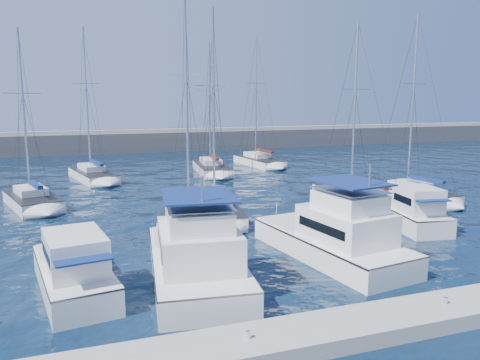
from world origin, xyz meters
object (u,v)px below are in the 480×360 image
object	(u,v)px
sailboat_mid_a	(33,200)
sailboat_mid_e	(414,195)
motor_yacht_port_outer	(74,272)
motor_yacht_port_inner	(197,258)
motor_yacht_stbd_outer	(413,214)
sailboat_back_b	(212,168)
motor_yacht_stbd_inner	(336,238)
sailboat_back_a	(93,175)
sailboat_mid_b	(188,213)
sailboat_mid_c	(216,211)
sailboat_back_c	(259,161)
sailboat_mid_d	(357,198)

from	to	relation	value
sailboat_mid_a	sailboat_mid_e	xyz separation A→B (m)	(29.35, -7.94, 0.02)
sailboat_mid_e	motor_yacht_port_outer	bearing A→B (deg)	-168.22
motor_yacht_port_inner	motor_yacht_stbd_outer	distance (m)	15.93
sailboat_mid_a	sailboat_back_b	size ratio (longest dim) A/B	0.94
motor_yacht_stbd_inner	sailboat_back_a	xyz separation A→B (m)	(-11.14, 29.59, -0.61)
sailboat_mid_b	sailboat_mid_a	bearing A→B (deg)	161.24
motor_yacht_port_inner	sailboat_mid_c	world-z (taller)	sailboat_mid_c
motor_yacht_stbd_outer	sailboat_mid_e	bearing A→B (deg)	59.93
sailboat_mid_e	sailboat_back_c	size ratio (longest dim) A/B	0.93
motor_yacht_port_outer	sailboat_mid_d	xyz separation A→B (m)	(21.28, 11.06, -0.44)
sailboat_mid_c	motor_yacht_port_outer	bearing A→B (deg)	-124.05
sailboat_mid_e	sailboat_back_b	size ratio (longest dim) A/B	1.02
sailboat_mid_a	sailboat_back_c	distance (m)	29.64
sailboat_mid_c	sailboat_back_c	distance (m)	26.95
sailboat_mid_b	sailboat_back_c	xyz separation A→B (m)	(14.58, 23.75, -0.00)
motor_yacht_port_outer	sailboat_back_c	size ratio (longest dim) A/B	0.46
motor_yacht_stbd_inner	sailboat_mid_c	world-z (taller)	sailboat_mid_c
motor_yacht_port_inner	sailboat_mid_d	bearing A→B (deg)	42.67
sailboat_mid_b	sailboat_back_b	bearing A→B (deg)	88.10
motor_yacht_stbd_outer	sailboat_back_c	world-z (taller)	sailboat_back_c
sailboat_mid_b	sailboat_mid_c	bearing A→B (deg)	15.83
sailboat_mid_d	sailboat_mid_e	bearing A→B (deg)	-6.08
sailboat_mid_b	sailboat_mid_e	distance (m)	18.88
motor_yacht_stbd_outer	sailboat_mid_e	distance (m)	8.80
motor_yacht_port_outer	sailboat_back_a	world-z (taller)	sailboat_back_a
sailboat_back_c	motor_yacht_port_outer	bearing A→B (deg)	-129.04
motor_yacht_port_outer	sailboat_mid_d	size ratio (longest dim) A/B	0.52
sailboat_mid_e	motor_yacht_stbd_outer	bearing A→B (deg)	-139.34
motor_yacht_stbd_outer	sailboat_back_b	bearing A→B (deg)	111.98
motor_yacht_port_inner	sailboat_back_c	world-z (taller)	sailboat_back_c
sailboat_back_a	motor_yacht_port_inner	bearing A→B (deg)	-96.39
motor_yacht_stbd_outer	sailboat_back_c	distance (m)	30.61
sailboat_mid_a	sailboat_back_c	xyz separation A→B (m)	(25.05, 15.85, 0.01)
motor_yacht_stbd_outer	sailboat_mid_b	xyz separation A→B (m)	(-13.30, 6.83, -0.41)
motor_yacht_port_inner	sailboat_mid_c	bearing A→B (deg)	76.25
motor_yacht_port_inner	motor_yacht_stbd_inner	world-z (taller)	same
sailboat_mid_a	sailboat_mid_e	bearing A→B (deg)	-32.23
sailboat_mid_c	sailboat_back_c	bearing A→B (deg)	70.16
sailboat_mid_e	motor_yacht_port_inner	bearing A→B (deg)	-162.32
sailboat_mid_b	sailboat_mid_e	world-z (taller)	sailboat_mid_b
sailboat_mid_d	sailboat_mid_e	size ratio (longest dim) A/B	0.95
sailboat_mid_e	sailboat_mid_a	bearing A→B (deg)	154.98
motor_yacht_stbd_inner	sailboat_back_c	size ratio (longest dim) A/B	0.62
motor_yacht_stbd_inner	sailboat_mid_b	xyz separation A→B (m)	(-5.52, 10.30, -0.60)
motor_yacht_port_outer	sailboat_back_b	world-z (taller)	sailboat_back_b
motor_yacht_stbd_outer	sailboat_back_b	xyz separation A→B (m)	(-5.98, 26.74, -0.44)
sailboat_mid_a	sailboat_back_c	size ratio (longest dim) A/B	0.85
sailboat_back_b	motor_yacht_stbd_outer	bearing A→B (deg)	-71.52
sailboat_mid_a	sailboat_mid_c	xyz separation A→B (m)	(12.47, -7.99, 0.00)
motor_yacht_port_outer	sailboat_mid_d	distance (m)	23.99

